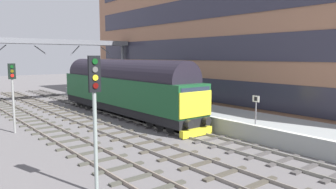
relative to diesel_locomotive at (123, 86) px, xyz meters
The scene contains 12 objects.
ground_plane 5.58m from the diesel_locomotive, 90.01° to the right, with size 140.00×140.00×0.00m, color #625E60.
track_main 5.56m from the diesel_locomotive, 90.01° to the right, with size 2.50×60.00×0.15m.
track_adjacent_west 6.55m from the diesel_locomotive, 124.75° to the right, with size 2.50×60.00×0.15m.
track_adjacent_far_west 8.66m from the diesel_locomotive, 143.02° to the right, with size 2.50×60.00×0.15m.
station_platform 6.47m from the diesel_locomotive, 54.27° to the right, with size 4.00×44.00×1.01m.
station_building 10.90m from the diesel_locomotive, 19.53° to the right, with size 4.75×41.81×14.42m.
diesel_locomotive is the anchor object (origin of this frame).
signal_post_near 15.25m from the diesel_locomotive, 124.17° to the right, with size 0.44×0.22×4.99m.
signal_post_mid 8.60m from the diesel_locomotive, behind, with size 0.44×0.22×4.50m.
platform_number_sign 11.89m from the diesel_locomotive, 80.81° to the right, with size 0.10×0.44×1.69m.
waiting_passenger 6.93m from the diesel_locomotive, 58.55° to the right, with size 0.37×0.51×1.64m.
overhead_footbridge 11.65m from the diesel_locomotive, 96.59° to the left, with size 15.94×2.00×6.67m.
Camera 1 is at (-13.50, -17.97, 4.98)m, focal length 34.48 mm.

